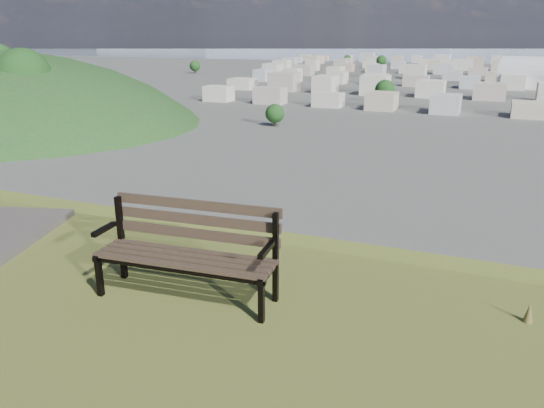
% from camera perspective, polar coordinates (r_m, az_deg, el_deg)
% --- Properties ---
extents(park_bench, '(1.65, 0.65, 0.84)m').
position_cam_1_polar(park_bench, '(4.78, -8.92, -4.44)').
color(park_bench, '#3E2E24').
rests_on(park_bench, hilltop_mesa).
extents(city_blocks, '(395.00, 361.00, 7.00)m').
position_cam_1_polar(city_blocks, '(396.35, 22.88, 13.07)').
color(city_blocks, beige).
rests_on(city_blocks, ground).
extents(city_trees, '(406.52, 387.20, 9.98)m').
position_cam_1_polar(city_trees, '(322.22, 17.95, 13.03)').
color(city_trees, '#302518').
rests_on(city_trees, ground).
extents(bay_water, '(2400.00, 700.00, 0.12)m').
position_cam_1_polar(bay_water, '(901.60, 23.25, 14.74)').
color(bay_water, '#8094A3').
rests_on(bay_water, ground).
extents(far_hills, '(2050.00, 340.00, 60.00)m').
position_cam_1_polar(far_hills, '(1405.52, 20.93, 16.67)').
color(far_hills, '#868DA6').
rests_on(far_hills, ground).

